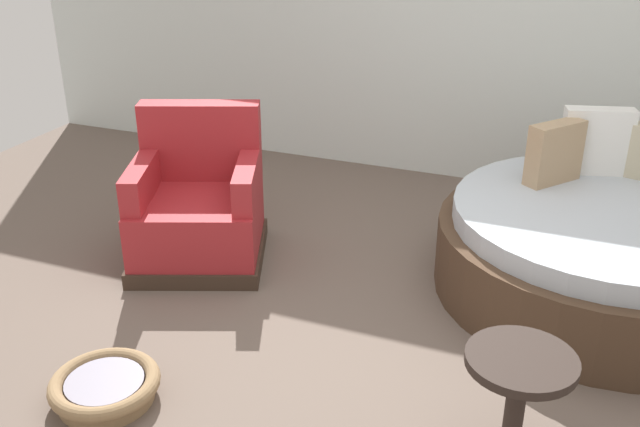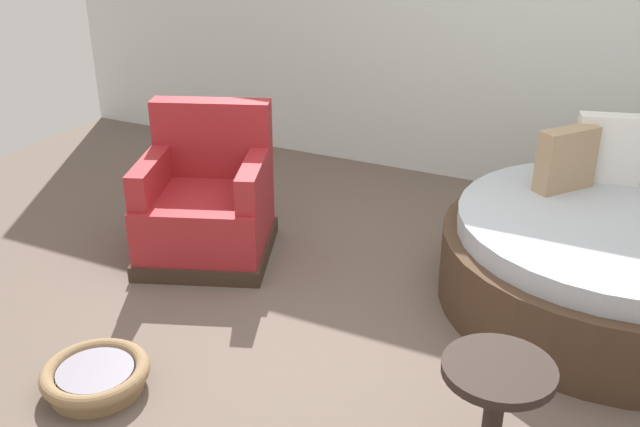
# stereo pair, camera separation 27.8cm
# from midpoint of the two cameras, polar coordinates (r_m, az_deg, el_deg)

# --- Properties ---
(ground_plane) EXTENTS (8.00, 8.00, 0.02)m
(ground_plane) POSITION_cam_midpoint_polar(r_m,az_deg,el_deg) (3.87, 2.56, -9.96)
(ground_plane) COLOR #66564C
(back_wall) EXTENTS (8.00, 0.12, 2.75)m
(back_wall) POSITION_cam_midpoint_polar(r_m,az_deg,el_deg) (5.65, 11.55, 15.97)
(back_wall) COLOR silver
(back_wall) RESTS_ON ground_plane
(round_daybed) EXTENTS (1.92, 1.92, 0.95)m
(round_daybed) POSITION_cam_midpoint_polar(r_m,az_deg,el_deg) (4.41, 20.07, -2.61)
(round_daybed) COLOR #473323
(round_daybed) RESTS_ON ground_plane
(red_armchair) EXTENTS (1.03, 1.03, 0.94)m
(red_armchair) POSITION_cam_midpoint_polar(r_m,az_deg,el_deg) (4.60, -11.31, 0.37)
(red_armchair) COLOR #38281E
(red_armchair) RESTS_ON ground_plane
(pet_basket) EXTENTS (0.51, 0.51, 0.13)m
(pet_basket) POSITION_cam_midpoint_polar(r_m,az_deg,el_deg) (3.60, -18.85, -12.93)
(pet_basket) COLOR #8E704C
(pet_basket) RESTS_ON ground_plane
(side_table) EXTENTS (0.44, 0.44, 0.52)m
(side_table) POSITION_cam_midpoint_polar(r_m,az_deg,el_deg) (2.97, 12.88, -12.52)
(side_table) COLOR #2D231E
(side_table) RESTS_ON ground_plane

